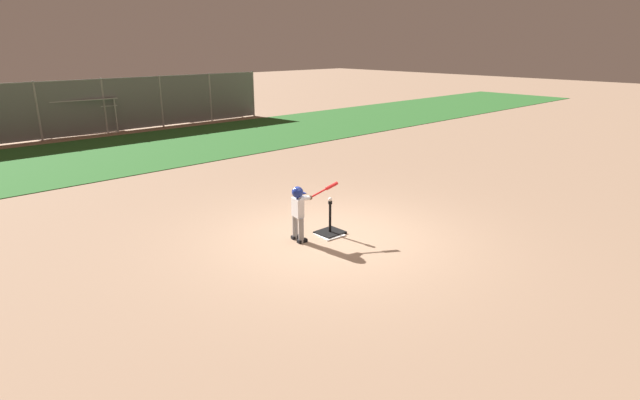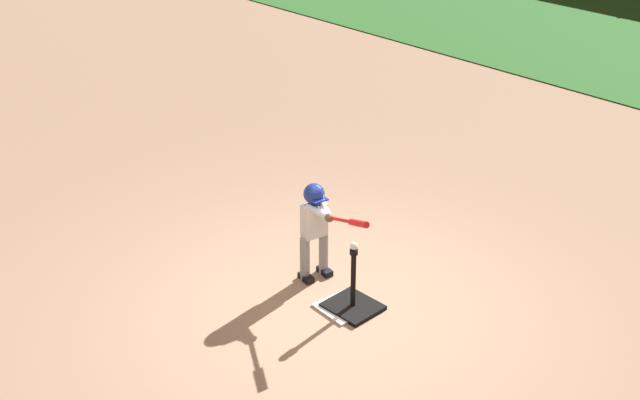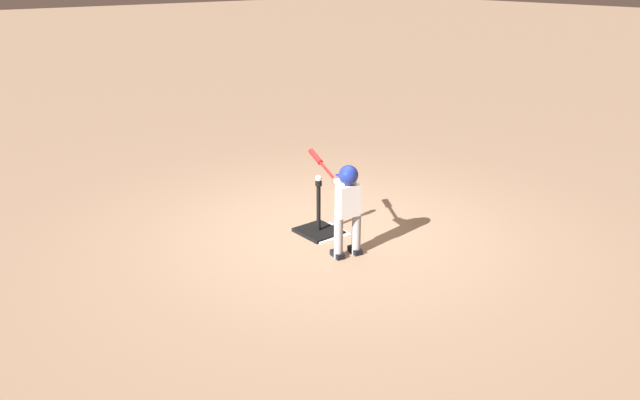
{
  "view_description": "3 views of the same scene",
  "coord_description": "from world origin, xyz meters",
  "views": [
    {
      "loc": [
        -6.0,
        -6.13,
        3.44
      ],
      "look_at": [
        -0.34,
        -0.01,
        0.81
      ],
      "focal_mm": 28.0,
      "sensor_mm": 36.0,
      "label": 1
    },
    {
      "loc": [
        4.89,
        -4.92,
        4.71
      ],
      "look_at": [
        -0.5,
        0.34,
        0.87
      ],
      "focal_mm": 50.0,
      "sensor_mm": 36.0,
      "label": 2
    },
    {
      "loc": [
        -5.12,
        4.41,
        2.94
      ],
      "look_at": [
        -0.2,
        0.42,
        0.56
      ],
      "focal_mm": 35.0,
      "sensor_mm": 36.0,
      "label": 3
    }
  ],
  "objects": [
    {
      "name": "ground_plane",
      "position": [
        0.0,
        0.0,
        0.0
      ],
      "size": [
        90.0,
        90.0,
        0.0
      ],
      "primitive_type": "plane",
      "color": "#93755B"
    },
    {
      "name": "batter_child",
      "position": [
        -0.53,
        0.33,
        0.64
      ],
      "size": [
        0.95,
        0.35,
        1.02
      ],
      "color": "gray",
      "rests_on": "ground_plane"
    },
    {
      "name": "home_plate",
      "position": [
        0.03,
        0.14,
        0.01
      ],
      "size": [
        0.48,
        0.48,
        0.02
      ],
      "primitive_type": "cube",
      "rotation": [
        0.0,
        0.0,
        -0.1
      ],
      "color": "white",
      "rests_on": "ground_plane"
    },
    {
      "name": "batting_tee",
      "position": [
        0.1,
        0.19,
        0.08
      ],
      "size": [
        0.48,
        0.43,
        0.64
      ],
      "color": "black",
      "rests_on": "ground_plane"
    },
    {
      "name": "baseball",
      "position": [
        0.1,
        0.19,
        0.68
      ],
      "size": [
        0.07,
        0.07,
        0.07
      ],
      "primitive_type": "sphere",
      "color": "white",
      "rests_on": "batting_tee"
    }
  ]
}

